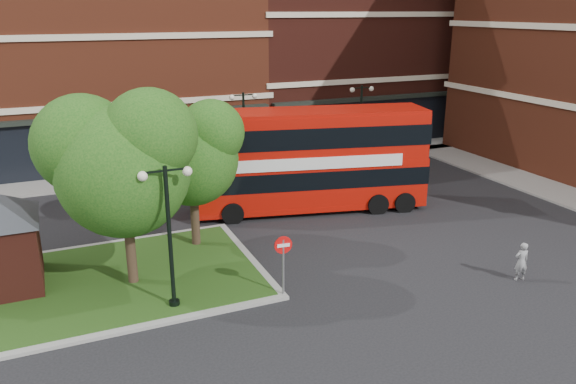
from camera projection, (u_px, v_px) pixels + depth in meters
name	position (u px, v px, depth m)	size (l,w,h in m)	color
ground	(323.00, 281.00, 20.88)	(120.00, 120.00, 0.00)	black
pavement_far	(205.00, 169.00, 35.26)	(44.00, 3.00, 0.12)	slate
terrace_far_left	(50.00, 51.00, 36.63)	(26.00, 12.00, 14.00)	maroon
terrace_far_right	(346.00, 30.00, 44.61)	(18.00, 12.00, 16.00)	#471911
traffic_island	(90.00, 285.00, 20.46)	(12.60, 7.60, 0.15)	gray
tree_island_west	(119.00, 158.00, 19.15)	(5.40, 4.71, 7.21)	#2D2116
tree_island_east	(189.00, 150.00, 22.63)	(4.46, 3.90, 6.29)	#2D2116
lamp_island	(169.00, 231.00, 18.10)	(1.72, 0.36, 5.00)	black
lamp_far_left	(244.00, 129.00, 33.41)	(1.72, 0.36, 5.00)	black
lamp_far_right	(361.00, 119.00, 36.42)	(1.72, 0.36, 5.00)	black
bus	(309.00, 153.00, 27.53)	(11.85, 5.12, 4.41)	#AA0F06
woman	(521.00, 261.00, 20.76)	(0.55, 0.36, 1.50)	gray
car_silver	(181.00, 163.00, 34.01)	(1.78, 4.43, 1.51)	#A8AAB0
car_white	(315.00, 155.00, 35.82)	(1.60, 4.60, 1.52)	white
no_entry_sign	(283.00, 254.00, 19.26)	(0.63, 0.10, 2.29)	slate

